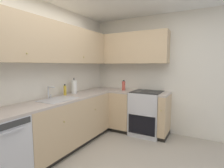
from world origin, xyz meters
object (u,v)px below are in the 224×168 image
(oil_bottle, at_px, (124,86))
(soap_bottle, at_px, (65,90))
(oven_range, at_px, (147,113))
(paper_towel_roll, at_px, (74,87))

(oil_bottle, bearing_deg, soap_bottle, 147.87)
(soap_bottle, xyz_separation_m, oil_bottle, (1.11, -0.70, 0.01))
(oven_range, height_order, soap_bottle, soap_bottle)
(oven_range, bearing_deg, oil_bottle, 92.03)
(oven_range, relative_size, paper_towel_roll, 3.31)
(paper_towel_roll, bearing_deg, soap_bottle, 175.14)
(oven_range, distance_m, paper_towel_roll, 1.62)
(oil_bottle, bearing_deg, oven_range, -87.97)
(oven_range, xyz_separation_m, paper_towel_roll, (-0.89, 1.21, 0.58))
(paper_towel_roll, bearing_deg, oven_range, -53.64)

